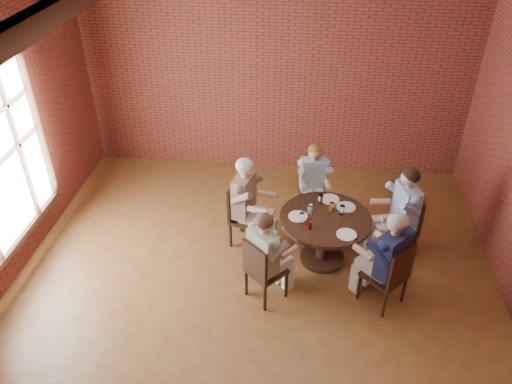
# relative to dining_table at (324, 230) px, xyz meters

# --- Properties ---
(floor) EXTENTS (7.00, 7.00, 0.00)m
(floor) POSITION_rel_dining_table_xyz_m (-0.90, -0.97, -0.53)
(floor) COLOR brown
(floor) RESTS_ON ground
(ceiling) EXTENTS (7.00, 7.00, 0.00)m
(ceiling) POSITION_rel_dining_table_xyz_m (-0.90, -0.97, 2.87)
(ceiling) COLOR silver
(ceiling) RESTS_ON wall_back
(wall_back) EXTENTS (7.00, 0.00, 7.00)m
(wall_back) POSITION_rel_dining_table_xyz_m (-0.90, 2.53, 1.17)
(wall_back) COLOR maroon
(wall_back) RESTS_ON ground
(dining_table) EXTENTS (1.24, 1.24, 0.75)m
(dining_table) POSITION_rel_dining_table_xyz_m (0.00, 0.00, 0.00)
(dining_table) COLOR black
(dining_table) RESTS_ON floor
(chair_a) EXTENTS (0.56, 0.56, 0.97)m
(chair_a) POSITION_rel_dining_table_xyz_m (1.12, 0.30, -0.01)
(chair_a) COLOR black
(chair_a) RESTS_ON floor
(diner_a) EXTENTS (0.82, 0.73, 1.40)m
(diner_a) POSITION_rel_dining_table_xyz_m (1.03, 0.28, 0.17)
(diner_a) COLOR teal
(diner_a) RESTS_ON floor
(chair_b) EXTENTS (0.46, 0.46, 0.91)m
(chair_b) POSITION_rel_dining_table_xyz_m (-0.19, 1.06, -0.03)
(chair_b) COLOR black
(chair_b) RESTS_ON floor
(diner_b) EXTENTS (0.59, 0.69, 1.28)m
(diner_b) POSITION_rel_dining_table_xyz_m (-0.17, 0.98, 0.11)
(diner_b) COLOR #8AA2B0
(diner_b) RESTS_ON floor
(chair_c) EXTENTS (0.56, 0.56, 0.98)m
(chair_c) POSITION_rel_dining_table_xyz_m (-1.18, 0.31, -0.00)
(chair_c) COLOR black
(chair_c) RESTS_ON floor
(diner_c) EXTENTS (0.82, 0.73, 1.40)m
(diner_c) POSITION_rel_dining_table_xyz_m (-1.09, 0.29, 0.17)
(diner_c) COLOR brown
(diner_c) RESTS_ON floor
(chair_d) EXTENTS (0.60, 0.60, 0.93)m
(chair_d) POSITION_rel_dining_table_xyz_m (-0.79, -0.84, -0.02)
(chair_d) COLOR black
(chair_d) RESTS_ON floor
(diner_d) EXTENTS (0.82, 0.83, 1.33)m
(diner_d) POSITION_rel_dining_table_xyz_m (-0.73, -0.78, 0.14)
(diner_d) COLOR #9F937D
(diner_d) RESTS_ON floor
(chair_e) EXTENTS (0.65, 0.65, 0.97)m
(chair_e) POSITION_rel_dining_table_xyz_m (0.81, -0.77, -0.01)
(chair_e) COLOR black
(chair_e) RESTS_ON floor
(diner_e) EXTENTS (0.90, 0.89, 1.40)m
(diner_e) POSITION_rel_dining_table_xyz_m (0.74, -0.70, 0.17)
(diner_e) COLOR #171D41
(diner_e) RESTS_ON floor
(plate_a) EXTENTS (0.26, 0.26, 0.01)m
(plate_a) POSITION_rel_dining_table_xyz_m (0.28, 0.26, 0.23)
(plate_a) COLOR white
(plate_a) RESTS_ON dining_table
(plate_b) EXTENTS (0.26, 0.26, 0.01)m
(plate_b) POSITION_rel_dining_table_xyz_m (0.06, 0.43, 0.23)
(plate_b) COLOR white
(plate_b) RESTS_ON dining_table
(plate_c) EXTENTS (0.26, 0.26, 0.01)m
(plate_c) POSITION_rel_dining_table_xyz_m (-0.37, -0.03, 0.23)
(plate_c) COLOR white
(plate_c) RESTS_ON dining_table
(plate_d) EXTENTS (0.26, 0.26, 0.01)m
(plate_d) POSITION_rel_dining_table_xyz_m (0.26, -0.35, 0.23)
(plate_d) COLOR white
(plate_d) RESTS_ON dining_table
(glass_a) EXTENTS (0.07, 0.07, 0.14)m
(glass_a) POSITION_rel_dining_table_xyz_m (0.21, 0.09, 0.29)
(glass_a) COLOR white
(glass_a) RESTS_ON dining_table
(glass_b) EXTENTS (0.07, 0.07, 0.14)m
(glass_b) POSITION_rel_dining_table_xyz_m (0.08, 0.14, 0.29)
(glass_b) COLOR white
(glass_b) RESTS_ON dining_table
(glass_c) EXTENTS (0.07, 0.07, 0.14)m
(glass_c) POSITION_rel_dining_table_xyz_m (-0.08, 0.31, 0.29)
(glass_c) COLOR white
(glass_c) RESTS_ON dining_table
(glass_d) EXTENTS (0.07, 0.07, 0.14)m
(glass_d) POSITION_rel_dining_table_xyz_m (-0.22, 0.08, 0.29)
(glass_d) COLOR white
(glass_d) RESTS_ON dining_table
(glass_e) EXTENTS (0.07, 0.07, 0.14)m
(glass_e) POSITION_rel_dining_table_xyz_m (-0.32, -0.13, 0.29)
(glass_e) COLOR white
(glass_e) RESTS_ON dining_table
(glass_f) EXTENTS (0.07, 0.07, 0.14)m
(glass_f) POSITION_rel_dining_table_xyz_m (-0.22, -0.27, 0.29)
(glass_f) COLOR white
(glass_f) RESTS_ON dining_table
(smartphone) EXTENTS (0.10, 0.14, 0.01)m
(smartphone) POSITION_rel_dining_table_xyz_m (0.34, -0.38, 0.23)
(smartphone) COLOR black
(smartphone) RESTS_ON dining_table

